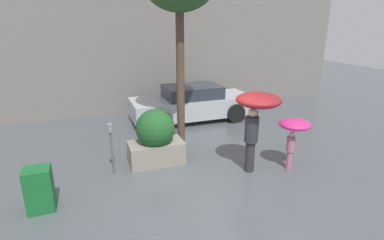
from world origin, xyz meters
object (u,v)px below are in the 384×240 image
(planter_box, at_px, (156,138))
(newspaper_box, at_px, (39,189))
(person_adult, at_px, (257,109))
(person_child, at_px, (294,128))
(parked_car_near, at_px, (192,104))
(parking_meter, at_px, (111,139))

(planter_box, height_order, newspaper_box, planter_box)
(person_adult, relative_size, person_child, 1.53)
(person_child, height_order, parked_car_near, parked_car_near)
(person_adult, height_order, parked_car_near, person_adult)
(planter_box, xyz_separation_m, parking_meter, (-1.14, -0.26, 0.23))
(person_child, bearing_deg, person_adult, 146.01)
(person_child, xyz_separation_m, parking_meter, (-4.30, 1.19, -0.14))
(planter_box, bearing_deg, newspaper_box, -154.52)
(parking_meter, xyz_separation_m, newspaper_box, (-1.50, -1.00, -0.49))
(planter_box, relative_size, newspaper_box, 1.64)
(planter_box, relative_size, person_child, 1.13)
(parked_car_near, relative_size, newspaper_box, 5.08)
(parked_car_near, bearing_deg, parking_meter, 135.64)
(person_child, height_order, parking_meter, parking_meter)
(person_adult, bearing_deg, person_child, -20.08)
(parking_meter, distance_m, newspaper_box, 1.87)
(planter_box, relative_size, parked_car_near, 0.32)
(planter_box, xyz_separation_m, newspaper_box, (-2.64, -1.26, -0.26))
(newspaper_box, bearing_deg, planter_box, 25.48)
(person_adult, height_order, person_child, person_adult)
(person_child, height_order, newspaper_box, person_child)
(person_adult, bearing_deg, planter_box, 144.28)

